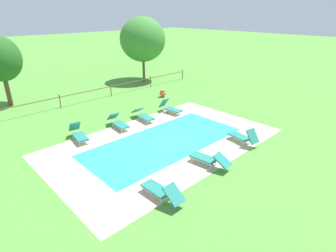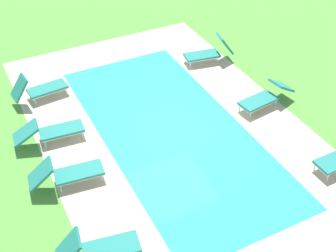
{
  "view_description": "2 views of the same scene",
  "coord_description": "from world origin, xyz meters",
  "px_view_note": "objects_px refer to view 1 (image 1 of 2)",
  "views": [
    {
      "loc": [
        -9.4,
        -10.13,
        6.89
      ],
      "look_at": [
        0.76,
        0.5,
        0.6
      ],
      "focal_mm": 28.94,
      "sensor_mm": 36.0,
      "label": 1
    },
    {
      "loc": [
        -9.66,
        5.02,
        8.89
      ],
      "look_at": [
        -0.58,
        0.43,
        0.76
      ],
      "focal_mm": 48.78,
      "sensor_mm": 36.0,
      "label": 2
    }
  ],
  "objects_px": {
    "sun_lounger_south_mid": "(161,191)",
    "tree_far_west": "(143,39)",
    "sun_lounger_south_near_corner": "(143,115)",
    "sun_lounger_south_far": "(118,122)",
    "sun_lounger_north_end": "(243,136)",
    "sun_lounger_north_mid": "(209,159)",
    "tree_west_mid": "(0,59)",
    "terracotta_urn_near_fence": "(163,93)",
    "sun_lounger_north_far": "(79,134)",
    "sun_lounger_north_near_steps": "(170,108)"
  },
  "relations": [
    {
      "from": "sun_lounger_north_near_steps",
      "to": "sun_lounger_north_end",
      "type": "distance_m",
      "value": 6.3
    },
    {
      "from": "sun_lounger_north_far",
      "to": "tree_far_west",
      "type": "height_order",
      "value": "tree_far_west"
    },
    {
      "from": "sun_lounger_north_mid",
      "to": "sun_lounger_north_far",
      "type": "relative_size",
      "value": 1.08
    },
    {
      "from": "sun_lounger_south_far",
      "to": "tree_far_west",
      "type": "distance_m",
      "value": 13.19
    },
    {
      "from": "sun_lounger_south_near_corner",
      "to": "tree_west_mid",
      "type": "height_order",
      "value": "tree_west_mid"
    },
    {
      "from": "terracotta_urn_near_fence",
      "to": "sun_lounger_north_end",
      "type": "bearing_deg",
      "value": -105.85
    },
    {
      "from": "tree_west_mid",
      "to": "tree_far_west",
      "type": "bearing_deg",
      "value": -4.42
    },
    {
      "from": "sun_lounger_south_mid",
      "to": "tree_west_mid",
      "type": "relative_size",
      "value": 0.38
    },
    {
      "from": "sun_lounger_south_mid",
      "to": "sun_lounger_south_near_corner",
      "type": "bearing_deg",
      "value": 55.86
    },
    {
      "from": "sun_lounger_north_far",
      "to": "sun_lounger_north_end",
      "type": "height_order",
      "value": "sun_lounger_north_end"
    },
    {
      "from": "sun_lounger_north_mid",
      "to": "tree_far_west",
      "type": "relative_size",
      "value": 0.33
    },
    {
      "from": "tree_far_west",
      "to": "sun_lounger_north_mid",
      "type": "bearing_deg",
      "value": -119.02
    },
    {
      "from": "sun_lounger_south_mid",
      "to": "tree_far_west",
      "type": "relative_size",
      "value": 0.31
    },
    {
      "from": "sun_lounger_north_near_steps",
      "to": "sun_lounger_south_near_corner",
      "type": "bearing_deg",
      "value": 173.91
    },
    {
      "from": "sun_lounger_north_near_steps",
      "to": "sun_lounger_south_mid",
      "type": "height_order",
      "value": "sun_lounger_north_near_steps"
    },
    {
      "from": "sun_lounger_north_mid",
      "to": "tree_west_mid",
      "type": "bearing_deg",
      "value": 104.08
    },
    {
      "from": "sun_lounger_north_near_steps",
      "to": "tree_far_west",
      "type": "relative_size",
      "value": 0.29
    },
    {
      "from": "sun_lounger_north_near_steps",
      "to": "sun_lounger_north_mid",
      "type": "bearing_deg",
      "value": -120.01
    },
    {
      "from": "sun_lounger_south_near_corner",
      "to": "sun_lounger_south_far",
      "type": "xyz_separation_m",
      "value": [
        -1.95,
        0.09,
        0.02
      ]
    },
    {
      "from": "sun_lounger_south_mid",
      "to": "sun_lounger_north_end",
      "type": "bearing_deg",
      "value": 4.03
    },
    {
      "from": "sun_lounger_south_mid",
      "to": "sun_lounger_north_far",
      "type": "bearing_deg",
      "value": 88.81
    },
    {
      "from": "sun_lounger_north_end",
      "to": "tree_west_mid",
      "type": "height_order",
      "value": "tree_west_mid"
    },
    {
      "from": "sun_lounger_north_near_steps",
      "to": "sun_lounger_south_mid",
      "type": "distance_m",
      "value": 9.78
    },
    {
      "from": "sun_lounger_north_far",
      "to": "sun_lounger_south_mid",
      "type": "distance_m",
      "value": 7.18
    },
    {
      "from": "sun_lounger_north_end",
      "to": "terracotta_urn_near_fence",
      "type": "bearing_deg",
      "value": 74.15
    },
    {
      "from": "sun_lounger_south_far",
      "to": "tree_west_mid",
      "type": "height_order",
      "value": "tree_west_mid"
    },
    {
      "from": "tree_west_mid",
      "to": "sun_lounger_north_end",
      "type": "bearing_deg",
      "value": -65.51
    },
    {
      "from": "tree_west_mid",
      "to": "sun_lounger_north_mid",
      "type": "bearing_deg",
      "value": -75.92
    },
    {
      "from": "sun_lounger_north_far",
      "to": "sun_lounger_south_near_corner",
      "type": "xyz_separation_m",
      "value": [
        4.6,
        -0.18,
        -0.03
      ]
    },
    {
      "from": "sun_lounger_north_near_steps",
      "to": "sun_lounger_north_end",
      "type": "bearing_deg",
      "value": -94.0
    },
    {
      "from": "sun_lounger_south_near_corner",
      "to": "sun_lounger_south_far",
      "type": "distance_m",
      "value": 1.95
    },
    {
      "from": "sun_lounger_south_far",
      "to": "sun_lounger_south_near_corner",
      "type": "bearing_deg",
      "value": -2.58
    },
    {
      "from": "sun_lounger_south_near_corner",
      "to": "tree_far_west",
      "type": "distance_m",
      "value": 12.0
    },
    {
      "from": "tree_west_mid",
      "to": "sun_lounger_north_far",
      "type": "bearing_deg",
      "value": -84.37
    },
    {
      "from": "sun_lounger_north_far",
      "to": "terracotta_urn_near_fence",
      "type": "bearing_deg",
      "value": 17.37
    },
    {
      "from": "sun_lounger_south_far",
      "to": "tree_far_west",
      "type": "bearing_deg",
      "value": 43.6
    },
    {
      "from": "tree_far_west",
      "to": "tree_west_mid",
      "type": "xyz_separation_m",
      "value": [
        -12.74,
        0.99,
        -0.63
      ]
    },
    {
      "from": "sun_lounger_north_end",
      "to": "sun_lounger_south_near_corner",
      "type": "bearing_deg",
      "value": 106.13
    },
    {
      "from": "sun_lounger_north_end",
      "to": "tree_far_west",
      "type": "bearing_deg",
      "value": 70.9
    },
    {
      "from": "sun_lounger_south_far",
      "to": "terracotta_urn_near_fence",
      "type": "distance_m",
      "value": 7.2
    },
    {
      "from": "sun_lounger_north_near_steps",
      "to": "tree_far_west",
      "type": "distance_m",
      "value": 10.95
    },
    {
      "from": "sun_lounger_south_far",
      "to": "tree_west_mid",
      "type": "distance_m",
      "value": 10.82
    },
    {
      "from": "sun_lounger_north_far",
      "to": "tree_far_west",
      "type": "distance_m",
      "value": 15.09
    },
    {
      "from": "tree_west_mid",
      "to": "terracotta_urn_near_fence",
      "type": "bearing_deg",
      "value": -33.48
    },
    {
      "from": "sun_lounger_north_end",
      "to": "tree_far_west",
      "type": "xyz_separation_m",
      "value": [
        5.31,
        15.33,
        3.8
      ]
    },
    {
      "from": "sun_lounger_north_end",
      "to": "tree_west_mid",
      "type": "relative_size",
      "value": 0.36
    },
    {
      "from": "tree_far_west",
      "to": "sun_lounger_south_mid",
      "type": "bearing_deg",
      "value": -127.09
    },
    {
      "from": "sun_lounger_north_mid",
      "to": "sun_lounger_south_near_corner",
      "type": "bearing_deg",
      "value": 78.17
    },
    {
      "from": "sun_lounger_south_mid",
      "to": "tree_west_mid",
      "type": "xyz_separation_m",
      "value": [
        -0.8,
        16.78,
        3.2
      ]
    },
    {
      "from": "sun_lounger_north_far",
      "to": "sun_lounger_south_near_corner",
      "type": "bearing_deg",
      "value": -2.29
    }
  ]
}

